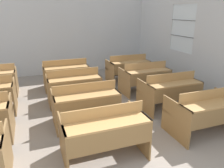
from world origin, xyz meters
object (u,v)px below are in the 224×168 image
bench_front_center (104,131)px  bench_front_right (206,110)px  bench_third_right (145,77)px  bench_second_right (170,90)px  bench_third_center (74,85)px  bench_back_center (66,73)px  bench_back_right (128,67)px  bench_second_center (85,102)px

bench_front_center → bench_front_right: same height
bench_front_center → bench_third_right: (1.98, 2.34, 0.00)m
bench_second_right → bench_third_center: same height
bench_back_center → bench_front_center: bearing=-89.7°
bench_front_right → bench_back_right: same height
bench_front_center → bench_back_center: 3.48m
bench_front_right → bench_third_center: (-1.97, 2.29, 0.00)m
bench_front_right → bench_second_center: same height
bench_third_right → bench_front_right: bearing=-90.3°
bench_front_right → bench_back_right: 3.47m
bench_third_center → bench_back_right: 2.31m
bench_second_center → bench_third_center: size_ratio=1.00×
bench_second_right → bench_third_center: bearing=150.2°
bench_front_center → bench_third_right: size_ratio=1.00×
bench_third_center → bench_back_right: (1.99, 1.17, 0.00)m
bench_back_right → bench_second_right: bearing=-89.9°
bench_third_center → bench_back_right: same height
bench_second_right → bench_third_right: bearing=90.4°
bench_second_right → bench_third_right: (-0.01, 1.17, 0.00)m
bench_second_center → bench_third_right: same height
bench_second_right → bench_back_right: (-0.01, 2.32, 0.00)m
bench_second_right → bench_third_center: (-2.00, 1.14, 0.00)m
bench_back_right → bench_front_center: bearing=-119.6°
bench_back_right → bench_second_center: bearing=-130.3°
bench_third_center → bench_third_right: size_ratio=1.00×
bench_front_center → bench_back_right: same height
bench_front_center → bench_third_center: same height
bench_second_right → bench_third_right: size_ratio=1.00×
bench_front_center → bench_second_center: (-0.00, 1.16, 0.00)m
bench_third_right → bench_second_center: bearing=-149.1°
bench_front_right → bench_second_center: 2.27m
bench_second_right → bench_back_center: 3.06m
bench_front_center → bench_third_center: 2.32m
bench_third_right → bench_back_right: bearing=89.8°
bench_third_center → bench_back_center: size_ratio=1.00×
bench_second_center → bench_back_right: same height
bench_third_right → bench_third_center: bearing=-179.4°
bench_front_right → bench_third_center: size_ratio=1.00×
bench_back_center → bench_second_center: bearing=-89.6°
bench_second_center → bench_third_right: (1.98, 1.18, 0.00)m
bench_third_right → bench_back_right: 1.15m
bench_second_center → bench_third_center: 1.16m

